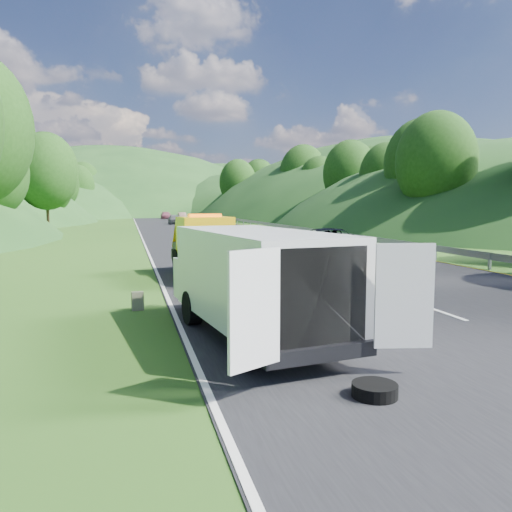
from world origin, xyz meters
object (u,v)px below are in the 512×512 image
object	(u,v)px
tow_truck	(213,247)
passing_suv	(330,260)
child	(213,306)
worker	(319,360)
woman	(188,310)
spare_tire	(374,398)
white_van	(254,278)
suitcase	(138,301)

from	to	relation	value
tow_truck	passing_suv	bearing A→B (deg)	24.41
tow_truck	child	world-z (taller)	tow_truck
worker	passing_suv	size ratio (longest dim) A/B	0.33
tow_truck	woman	distance (m)	6.24
worker	tow_truck	bearing A→B (deg)	72.08
child	spare_tire	world-z (taller)	child
white_van	worker	bearing A→B (deg)	-74.78
woman	worker	world-z (taller)	worker
woman	child	bearing A→B (deg)	-58.40
woman	passing_suv	distance (m)	13.16
white_van	child	world-z (taller)	white_van
suitcase	passing_suv	world-z (taller)	passing_suv
woman	suitcase	world-z (taller)	woman
white_van	woman	size ratio (longest dim) A/B	3.99
white_van	passing_suv	size ratio (longest dim) A/B	1.18
suitcase	tow_truck	bearing A→B (deg)	61.79
woman	child	distance (m)	0.79
woman	spare_tire	world-z (taller)	woman
child	passing_suv	size ratio (longest dim) A/B	0.16
tow_truck	woman	xyz separation A→B (m)	(-1.69, -5.88, -1.21)
suitcase	worker	bearing A→B (deg)	-59.23
suitcase	spare_tire	distance (m)	7.93
white_van	suitcase	xyz separation A→B (m)	(-2.38, 3.51, -1.06)
tow_truck	spare_tire	bearing A→B (deg)	-96.26
tow_truck	woman	size ratio (longest dim) A/B	3.48
tow_truck	suitcase	size ratio (longest dim) A/B	11.72
woman	worker	bearing A→B (deg)	-150.31
suitcase	passing_suv	distance (m)	13.86
tow_truck	white_van	distance (m)	9.15
white_van	woman	xyz separation A→B (m)	(-1.05, 3.24, -1.31)
tow_truck	suitcase	bearing A→B (deg)	-125.76
passing_suv	spare_tire	bearing A→B (deg)	-104.30
white_van	child	xyz separation A→B (m)	(-0.32, 3.54, -1.31)
spare_tire	passing_suv	size ratio (longest dim) A/B	0.12
white_van	passing_suv	bearing A→B (deg)	52.79
woman	worker	xyz separation A→B (m)	(1.84, -5.06, 0.00)
woman	suitcase	size ratio (longest dim) A/B	3.37
spare_tire	child	bearing A→B (deg)	99.74
white_van	suitcase	size ratio (longest dim) A/B	13.44
woman	passing_suv	size ratio (longest dim) A/B	0.30
white_van	spare_tire	size ratio (longest dim) A/B	10.01
white_van	passing_suv	world-z (taller)	white_van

